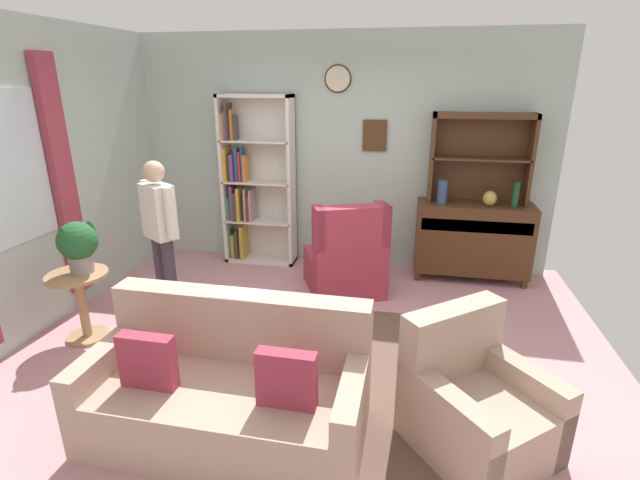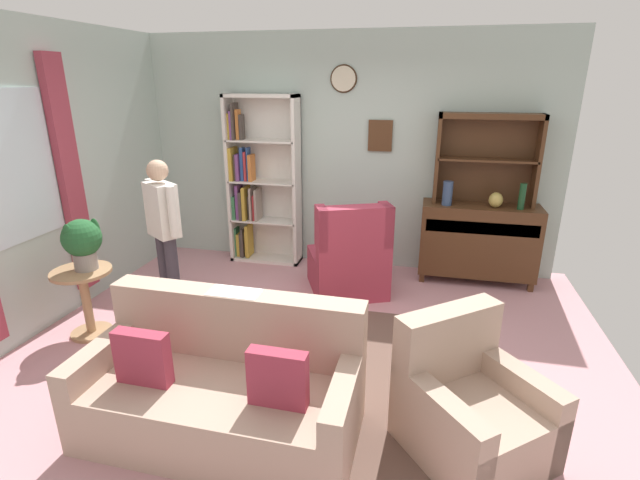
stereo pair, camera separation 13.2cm
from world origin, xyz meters
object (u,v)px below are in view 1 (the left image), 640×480
at_px(potted_plant_large, 78,244).
at_px(wingback_chair, 346,260).
at_px(sideboard_hutch, 481,146).
at_px(vase_tall, 442,192).
at_px(sideboard, 472,238).
at_px(vase_round, 490,198).
at_px(couch_floral, 229,392).
at_px(bottle_wine, 516,195).
at_px(armchair_floral, 476,406).
at_px(person_reading, 160,229).
at_px(bookshelf, 252,185).
at_px(plant_stand, 81,299).

bearing_deg(potted_plant_large, wingback_chair, 32.53).
xyz_separation_m(sideboard_hutch, vase_tall, (-0.39, -0.19, -0.50)).
height_order(sideboard, sideboard_hutch, sideboard_hutch).
bearing_deg(vase_round, couch_floral, -124.27).
xyz_separation_m(sideboard, bottle_wine, (0.39, -0.09, 0.55)).
height_order(armchair_floral, wingback_chair, wingback_chair).
bearing_deg(person_reading, vase_tall, 27.89).
distance_m(vase_round, potted_plant_large, 4.19).
xyz_separation_m(wingback_chair, person_reading, (-1.69, -0.83, 0.52)).
bearing_deg(person_reading, wingback_chair, 26.19).
bearing_deg(bookshelf, vase_round, -3.04).
distance_m(sideboard, vase_tall, 0.68).
xyz_separation_m(vase_round, couch_floral, (-1.98, -2.91, -0.69)).
relative_size(sideboard_hutch, bottle_wine, 3.82).
distance_m(bookshelf, bottle_wine, 3.10).
bearing_deg(vase_round, potted_plant_large, -151.66).
bearing_deg(bottle_wine, sideboard, 167.11).
bearing_deg(wingback_chair, vase_round, 21.76).
bearing_deg(couch_floral, bottle_wine, 52.15).
bearing_deg(armchair_floral, potted_plant_large, 167.57).
bearing_deg(couch_floral, vase_tall, 63.21).
bearing_deg(plant_stand, potted_plant_large, 44.77).
relative_size(armchair_floral, plant_stand, 1.67).
distance_m(bottle_wine, person_reading, 3.75).
relative_size(vase_tall, couch_floral, 0.15).
bearing_deg(vase_round, bottle_wine, -4.95).
height_order(bookshelf, bottle_wine, bookshelf).
bearing_deg(armchair_floral, vase_round, 81.80).
xyz_separation_m(potted_plant_large, person_reading, (0.47, 0.55, -0.01)).
xyz_separation_m(sideboard, armchair_floral, (-0.26, -2.78, -0.22)).
relative_size(plant_stand, potted_plant_large, 1.39).
relative_size(bookshelf, person_reading, 1.35).
distance_m(bookshelf, wingback_chair, 1.64).
relative_size(sideboard_hutch, armchair_floral, 1.02).
xyz_separation_m(vase_tall, wingback_chair, (-1.00, -0.59, -0.67)).
relative_size(vase_round, armchair_floral, 0.16).
xyz_separation_m(couch_floral, wingback_chair, (0.46, 2.30, 0.07)).
xyz_separation_m(wingback_chair, plant_stand, (-2.20, -1.42, 0.01)).
xyz_separation_m(sideboard_hutch, potted_plant_large, (-3.56, -2.16, -0.64)).
bearing_deg(sideboard_hutch, couch_floral, -120.98).
bearing_deg(couch_floral, plant_stand, 153.25).
xyz_separation_m(bookshelf, person_reading, (-0.38, -1.59, -0.10)).
bearing_deg(bottle_wine, potted_plant_large, -153.52).
bearing_deg(sideboard_hutch, wingback_chair, -150.63).
relative_size(bookshelf, potted_plant_large, 4.52).
distance_m(vase_tall, potted_plant_large, 3.73).
distance_m(vase_tall, person_reading, 3.05).
xyz_separation_m(wingback_chair, potted_plant_large, (-2.17, -1.38, 0.53)).
height_order(wingback_chair, person_reading, person_reading).
bearing_deg(bottle_wine, sideboard_hutch, 153.04).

